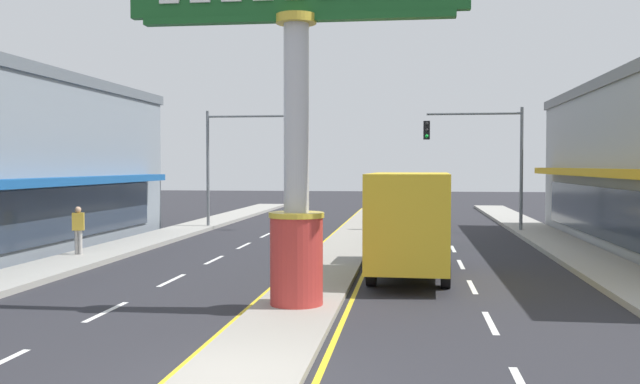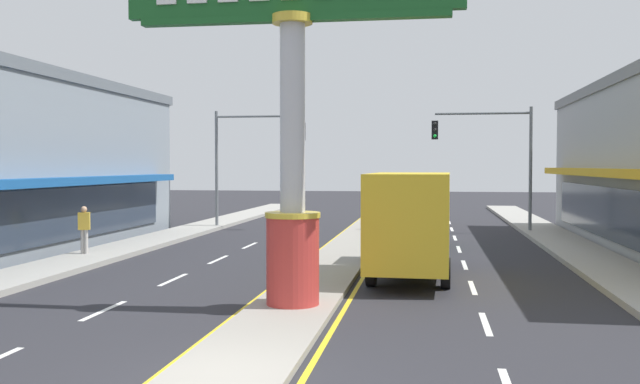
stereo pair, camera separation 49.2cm
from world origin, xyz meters
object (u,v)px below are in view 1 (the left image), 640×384
district_sign (296,116)px  traffic_light_left_side (240,148)px  sedan_near_right_lane (411,210)px  box_truck_far_right_lane (410,221)px  traffic_light_right_side (485,147)px  sedan_near_left_lane (412,227)px  pedestrian_near_kerb (78,227)px

district_sign → traffic_light_left_side: district_sign is taller
sedan_near_right_lane → box_truck_far_right_lane: box_truck_far_right_lane is taller
traffic_light_left_side → sedan_near_right_lane: size_ratio=1.43×
traffic_light_left_side → traffic_light_right_side: bearing=-1.5°
sedan_near_left_lane → pedestrian_near_kerb: bearing=-154.1°
traffic_light_right_side → box_truck_far_right_lane: bearing=-104.2°
traffic_light_left_side → sedan_near_left_lane: size_ratio=1.44×
traffic_light_left_side → pedestrian_near_kerb: bearing=-103.5°
sedan_near_left_lane → box_truck_far_right_lane: bearing=-90.3°
traffic_light_left_side → traffic_light_right_side: same height
traffic_light_left_side → pedestrian_near_kerb: 12.84m
pedestrian_near_kerb → traffic_light_left_side: bearing=76.5°
traffic_light_right_side → sedan_near_right_lane: (-3.58, 4.66, -3.46)m
box_truck_far_right_lane → sedan_near_left_lane: 8.35m
district_sign → traffic_light_right_side: district_sign is taller
traffic_light_left_side → district_sign: bearing=-72.5°
sedan_near_right_lane → pedestrian_near_kerb: size_ratio=2.55×
traffic_light_left_side → traffic_light_right_side: size_ratio=1.00×
sedan_near_right_lane → sedan_near_left_lane: bearing=-90.0°
traffic_light_right_side → district_sign: bearing=-107.8°
traffic_light_right_side → sedan_near_left_lane: 7.86m
traffic_light_right_side → traffic_light_left_side: bearing=178.5°
district_sign → traffic_light_right_side: size_ratio=1.31×
district_sign → box_truck_far_right_lane: district_sign is taller
box_truck_far_right_lane → district_sign: bearing=-117.1°
sedan_near_right_lane → traffic_light_left_side: bearing=-153.9°
sedan_near_right_lane → sedan_near_left_lane: (-0.00, -10.74, 0.00)m
sedan_near_left_lane → pedestrian_near_kerb: pedestrian_near_kerb is taller
traffic_light_right_side → pedestrian_near_kerb: size_ratio=3.65×
pedestrian_near_kerb → box_truck_far_right_lane: bearing=-12.4°
traffic_light_right_side → sedan_near_left_lane: (-3.58, -6.07, -3.46)m
box_truck_far_right_lane → pedestrian_near_kerb: (-11.71, 2.58, -0.55)m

